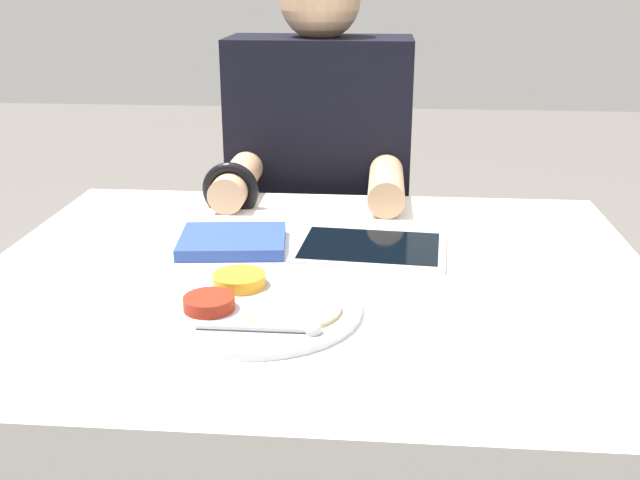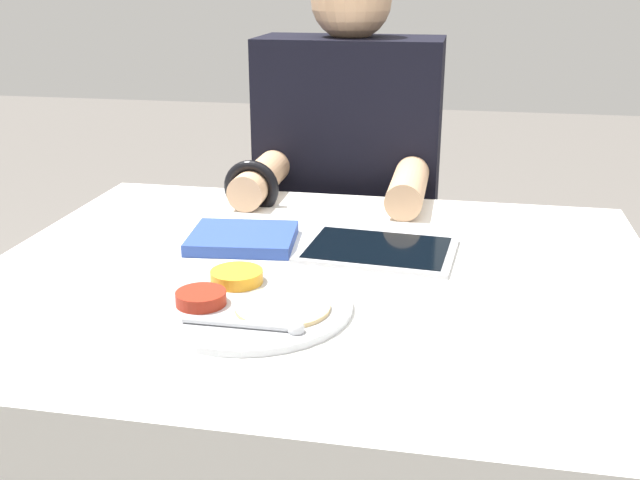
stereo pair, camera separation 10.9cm
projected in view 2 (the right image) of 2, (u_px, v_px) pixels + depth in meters
name	position (u px, v px, depth m)	size (l,w,h in m)	color
thali_tray	(248.00, 302.00, 1.01)	(0.28, 0.28, 0.03)	#B7BABF
red_notebook	(243.00, 239.00, 1.25)	(0.19, 0.16, 0.02)	silver
tablet_device	(378.00, 250.00, 1.21)	(0.26, 0.19, 0.01)	#B7B7BC
person_diner	(347.00, 253.00, 1.75)	(0.40, 0.44, 1.23)	black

